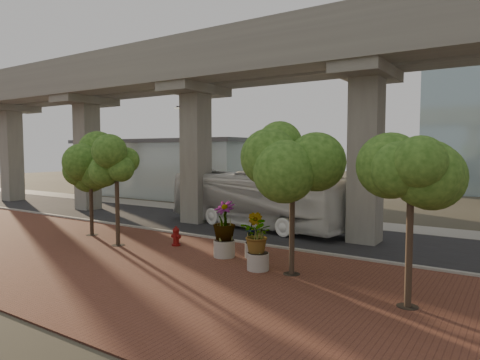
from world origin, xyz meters
The scene contains 17 objects.
ground centered at (0.00, 0.00, 0.00)m, with size 160.00×160.00×0.00m, color #3B382B.
brick_plaza centered at (0.00, -8.00, 0.03)m, with size 70.00×13.00×0.06m, color brown.
asphalt_road centered at (0.00, 2.00, 0.02)m, with size 90.00×8.00×0.04m, color black.
curb_strip centered at (0.00, -2.00, 0.08)m, with size 70.00×0.25×0.16m, color gray.
far_sidewalk centered at (0.00, 7.50, 0.03)m, with size 90.00×3.00×0.06m, color gray.
transit_viaduct centered at (0.00, 2.00, 7.29)m, with size 72.00×5.60×12.40m.
station_pavilion centered at (-20.00, 16.00, 3.22)m, with size 23.00×13.00×6.30m.
transit_bus centered at (-1.59, 2.72, 1.87)m, with size 3.14×13.39×3.73m, color silver.
fire_hydrant centered at (-2.02, -4.53, 0.56)m, with size 0.52×0.47×1.04m.
planter_front centered at (4.00, -6.08, 1.45)m, with size 2.08×2.08×2.29m.
planter_right centered at (1.50, -5.05, 1.67)m, with size 2.49×2.49×2.65m.
planter_left centered at (2.77, -4.38, 1.40)m, with size 2.00×2.00×2.20m.
street_tree_far_west centered at (-8.15, -5.17, 4.24)m, with size 3.63×3.63×5.85m.
street_tree_near_west centered at (-4.66, -6.18, 4.33)m, with size 3.04×3.04×5.68m.
street_tree_near_east centered at (5.46, -5.85, 4.77)m, with size 3.73×3.73×6.43m.
street_tree_far_east centered at (10.25, -7.06, 4.80)m, with size 3.61×3.61×6.41m.
streetlamp_west centered at (-10.76, 6.37, 5.09)m, with size 0.43×1.26×8.72m.
Camera 1 is at (13.18, -21.34, 5.12)m, focal length 32.00 mm.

